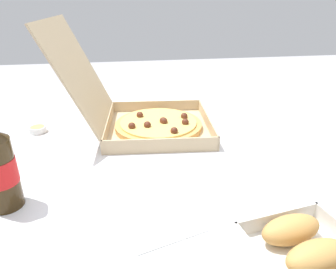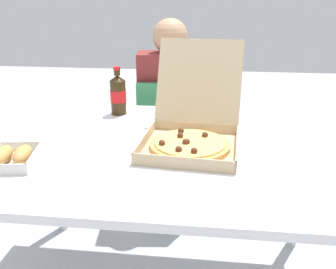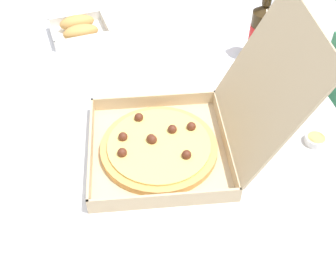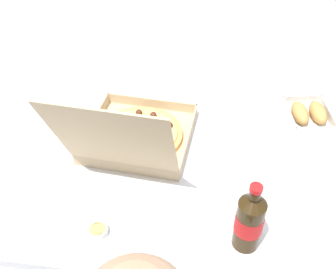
% 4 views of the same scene
% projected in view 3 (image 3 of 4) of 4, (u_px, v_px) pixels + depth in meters
% --- Properties ---
extents(ground_plane, '(10.00, 10.00, 0.00)m').
position_uv_depth(ground_plane, '(164.00, 259.00, 1.68)').
color(ground_plane, '#B2B2B7').
extents(dining_table, '(1.42, 0.99, 0.74)m').
position_uv_depth(dining_table, '(162.00, 141.00, 1.20)').
color(dining_table, white).
rests_on(dining_table, ground_plane).
extents(pizza_box_open, '(0.39, 0.52, 0.36)m').
position_uv_depth(pizza_box_open, '(177.00, 137.00, 1.05)').
color(pizza_box_open, tan).
rests_on(pizza_box_open, dining_table).
extents(bread_side_box, '(0.18, 0.21, 0.06)m').
position_uv_depth(bread_side_box, '(79.00, 29.00, 1.45)').
color(bread_side_box, white).
rests_on(bread_side_box, dining_table).
extents(cola_bottle, '(0.07, 0.07, 0.22)m').
position_uv_depth(cola_bottle, '(261.00, 31.00, 1.31)').
color(cola_bottle, '#33230F').
rests_on(cola_bottle, dining_table).
extents(paper_menu, '(0.24, 0.20, 0.00)m').
position_uv_depth(paper_menu, '(158.00, 54.00, 1.39)').
color(paper_menu, white).
rests_on(paper_menu, dining_table).
extents(dipping_sauce_cup, '(0.06, 0.06, 0.02)m').
position_uv_depth(dipping_sauce_cup, '(316.00, 140.00, 1.10)').
color(dipping_sauce_cup, white).
rests_on(dipping_sauce_cup, dining_table).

